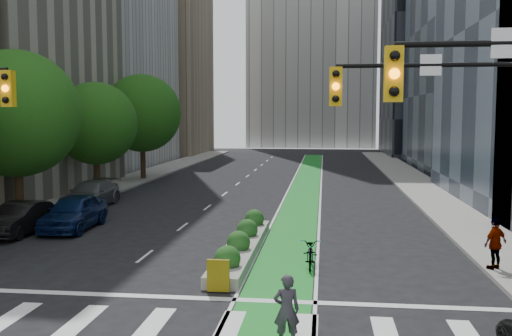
% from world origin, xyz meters
% --- Properties ---
extents(ground, '(160.00, 160.00, 0.00)m').
position_xyz_m(ground, '(0.00, 0.00, 0.00)').
color(ground, black).
rests_on(ground, ground).
extents(sidewalk_left, '(3.60, 90.00, 0.15)m').
position_xyz_m(sidewalk_left, '(-11.80, 25.00, 0.07)').
color(sidewalk_left, gray).
rests_on(sidewalk_left, ground).
extents(sidewalk_right, '(3.60, 90.00, 0.15)m').
position_xyz_m(sidewalk_right, '(11.80, 25.00, 0.07)').
color(sidewalk_right, gray).
rests_on(sidewalk_right, ground).
extents(bike_lane_paint, '(2.20, 70.00, 0.01)m').
position_xyz_m(bike_lane_paint, '(3.00, 30.00, 0.01)').
color(bike_lane_paint, '#188726').
rests_on(bike_lane_paint, ground).
extents(building_tan_far, '(14.00, 16.00, 26.00)m').
position_xyz_m(building_tan_far, '(-20.00, 66.00, 13.00)').
color(building_tan_far, tan).
rests_on(building_tan_far, ground).
extents(building_dark_end, '(14.00, 18.00, 28.00)m').
position_xyz_m(building_dark_end, '(20.00, 68.00, 14.00)').
color(building_dark_end, black).
rests_on(building_dark_end, ground).
extents(tree_mid, '(6.40, 6.40, 8.78)m').
position_xyz_m(tree_mid, '(-11.00, 12.00, 5.57)').
color(tree_mid, black).
rests_on(tree_mid, ground).
extents(tree_midfar, '(5.60, 5.60, 7.76)m').
position_xyz_m(tree_midfar, '(-11.00, 22.00, 4.95)').
color(tree_midfar, black).
rests_on(tree_midfar, ground).
extents(tree_far, '(6.60, 6.60, 9.00)m').
position_xyz_m(tree_far, '(-11.00, 32.00, 5.69)').
color(tree_far, black).
rests_on(tree_far, ground).
extents(signal_right, '(5.82, 0.51, 7.20)m').
position_xyz_m(signal_right, '(8.67, 0.47, 4.80)').
color(signal_right, black).
rests_on(signal_right, ground).
extents(median_planter, '(1.20, 10.26, 1.10)m').
position_xyz_m(median_planter, '(1.20, 7.04, 0.37)').
color(median_planter, gray).
rests_on(median_planter, ground).
extents(bicycle, '(0.75, 2.10, 1.10)m').
position_xyz_m(bicycle, '(3.97, 5.25, 0.55)').
color(bicycle, gray).
rests_on(bicycle, ground).
extents(cyclist, '(0.70, 0.53, 1.74)m').
position_xyz_m(cyclist, '(3.56, -2.00, 0.87)').
color(cyclist, '#36303A').
rests_on(cyclist, ground).
extents(parked_car_left_near, '(2.15, 5.01, 1.69)m').
position_xyz_m(parked_car_left_near, '(-7.55, 10.75, 0.84)').
color(parked_car_left_near, '#0C1C48').
rests_on(parked_car_left_near, ground).
extents(parked_car_left_mid, '(1.68, 4.57, 1.50)m').
position_xyz_m(parked_car_left_mid, '(-9.50, 9.36, 0.75)').
color(parked_car_left_mid, black).
rests_on(parked_car_left_mid, ground).
extents(parked_car_left_far, '(2.27, 5.37, 1.55)m').
position_xyz_m(parked_car_left_far, '(-9.50, 17.37, 0.77)').
color(parked_car_left_far, '#4F5254').
rests_on(parked_car_left_far, ground).
extents(pedestrian_far, '(1.11, 0.97, 1.79)m').
position_xyz_m(pedestrian_far, '(10.35, 5.14, 1.05)').
color(pedestrian_far, gray).
rests_on(pedestrian_far, sidewalk_right).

